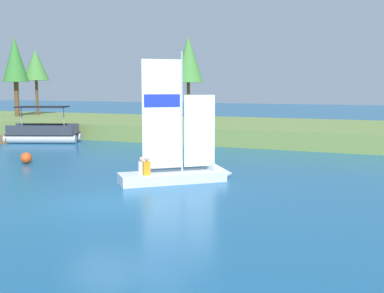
{
  "coord_description": "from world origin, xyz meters",
  "views": [
    {
      "loc": [
        9.02,
        -13.47,
        3.98
      ],
      "look_at": [
        0.2,
        7.06,
        1.2
      ],
      "focal_mm": 44.81,
      "sensor_mm": 36.0,
      "label": 1
    }
  ],
  "objects": [
    {
      "name": "shoreline_tree_midleft",
      "position": [
        -24.48,
        22.11,
        6.48
      ],
      "size": [
        2.38,
        2.38,
        7.5
      ],
      "color": "brown",
      "rests_on": "shore_bank"
    },
    {
      "name": "shoreline_tree_centre",
      "position": [
        -8.56,
        26.64,
        6.44
      ],
      "size": [
        2.72,
        2.72,
        7.36
      ],
      "color": "brown",
      "rests_on": "shore_bank"
    },
    {
      "name": "sailboat",
      "position": [
        1.02,
        5.0,
        0.42
      ],
      "size": [
        4.63,
        4.34,
        5.88
      ],
      "rotation": [
        0.0,
        0.0,
        0.73
      ],
      "color": "silver",
      "rests_on": "ground"
    },
    {
      "name": "wooden_dock",
      "position": [
        -17.21,
        14.53,
        0.21
      ],
      "size": [
        1.95,
        4.85,
        0.41
      ],
      "primitive_type": "cube",
      "color": "brown",
      "rests_on": "ground"
    },
    {
      "name": "channel_buoy",
      "position": [
        -8.74,
        5.87,
        0.29
      ],
      "size": [
        0.58,
        0.58,
        0.58
      ],
      "primitive_type": "sphere",
      "color": "#E54C19",
      "rests_on": "ground"
    },
    {
      "name": "shoreline_tree_left",
      "position": [
        -24.64,
        25.1,
        6.14
      ],
      "size": [
        2.6,
        2.6,
        6.54
      ],
      "color": "brown",
      "rests_on": "shore_bank"
    },
    {
      "name": "pontoon_boat",
      "position": [
        -14.48,
        13.97,
        0.64
      ],
      "size": [
        5.52,
        3.86,
        2.61
      ],
      "rotation": [
        0.0,
        0.0,
        0.39
      ],
      "color": "#B2B2B7",
      "rests_on": "ground"
    },
    {
      "name": "ground_plane",
      "position": [
        0.0,
        0.0,
        0.0
      ],
      "size": [
        200.0,
        200.0,
        0.0
      ],
      "primitive_type": "plane",
      "color": "#195684"
    },
    {
      "name": "shore_bank",
      "position": [
        0.0,
        23.13,
        0.59
      ],
      "size": [
        80.0,
        13.34,
        1.18
      ],
      "primitive_type": "cube",
      "color": "olive",
      "rests_on": "ground"
    }
  ]
}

